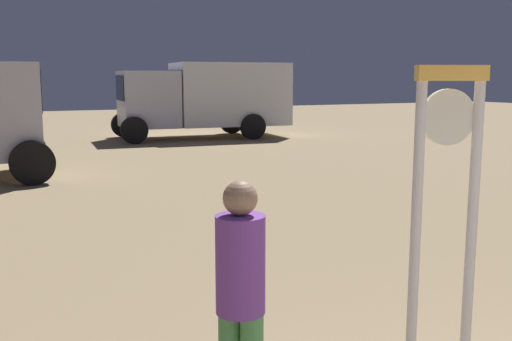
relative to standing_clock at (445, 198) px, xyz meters
The scene contains 3 objects.
standing_clock is the anchor object (origin of this frame).
person_near_clock 1.51m from the standing_clock, behind, with size 0.30×0.30×1.56m.
box_truck_far 17.84m from the standing_clock, 74.19° to the left, with size 6.36×3.11×2.69m.
Camera 1 is at (-2.45, -0.80, 2.14)m, focal length 41.21 mm.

